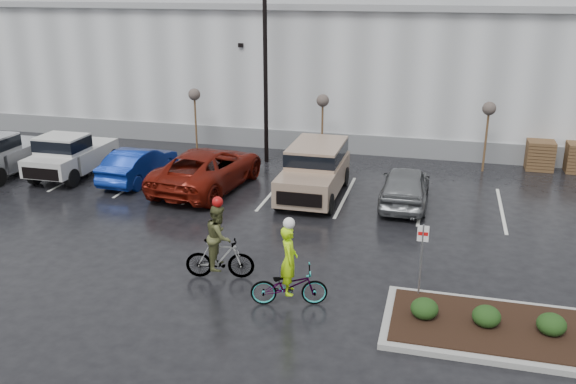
% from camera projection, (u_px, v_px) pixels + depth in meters
% --- Properties ---
extents(ground, '(120.00, 120.00, 0.00)m').
position_uv_depth(ground, '(282.00, 286.00, 17.38)').
color(ground, black).
rests_on(ground, ground).
extents(warehouse, '(60.50, 15.50, 7.20)m').
position_uv_depth(warehouse, '(378.00, 62.00, 36.28)').
color(warehouse, '#ABAEB0').
rests_on(warehouse, ground).
extents(wooded_ridge, '(80.00, 25.00, 6.00)m').
position_uv_depth(wooded_ridge, '(405.00, 39.00, 57.53)').
color(wooded_ridge, '#1E3918').
rests_on(wooded_ridge, ground).
extents(lamppost, '(0.50, 1.00, 9.22)m').
position_uv_depth(lamppost, '(265.00, 41.00, 27.42)').
color(lamppost, black).
rests_on(lamppost, ground).
extents(sapling_west, '(0.60, 0.60, 3.20)m').
position_uv_depth(sapling_west, '(194.00, 98.00, 30.26)').
color(sapling_west, '#472F1C').
rests_on(sapling_west, ground).
extents(sapling_mid, '(0.60, 0.60, 3.20)m').
position_uv_depth(sapling_mid, '(323.00, 104.00, 28.72)').
color(sapling_mid, '#472F1C').
rests_on(sapling_mid, ground).
extents(sapling_east, '(0.60, 0.60, 3.20)m').
position_uv_depth(sapling_east, '(489.00, 112.00, 26.94)').
color(sapling_east, '#472F1C').
rests_on(sapling_east, ground).
extents(pallet_stack_a, '(1.20, 1.20, 1.35)m').
position_uv_depth(pallet_stack_a, '(540.00, 155.00, 27.94)').
color(pallet_stack_a, '#472F1C').
rests_on(pallet_stack_a, ground).
extents(curb_island, '(8.00, 3.00, 0.15)m').
position_uv_depth(curb_island, '(549.00, 337.00, 14.78)').
color(curb_island, gray).
rests_on(curb_island, ground).
extents(mulch_bed, '(7.60, 2.60, 0.04)m').
position_uv_depth(mulch_bed, '(550.00, 333.00, 14.75)').
color(mulch_bed, black).
rests_on(mulch_bed, curb_island).
extents(shrub_a, '(0.70, 0.70, 0.52)m').
position_uv_depth(shrub_a, '(424.00, 309.00, 15.38)').
color(shrub_a, black).
rests_on(shrub_a, curb_island).
extents(shrub_b, '(0.70, 0.70, 0.52)m').
position_uv_depth(shrub_b, '(486.00, 316.00, 15.02)').
color(shrub_b, black).
rests_on(shrub_b, curb_island).
extents(shrub_c, '(0.70, 0.70, 0.52)m').
position_uv_depth(shrub_c, '(551.00, 324.00, 14.67)').
color(shrub_c, black).
rests_on(shrub_c, curb_island).
extents(fire_lane_sign, '(0.30, 0.05, 2.20)m').
position_uv_depth(fire_lane_sign, '(422.00, 252.00, 16.20)').
color(fire_lane_sign, gray).
rests_on(fire_lane_sign, ground).
extents(pickup_silver, '(2.10, 5.20, 1.96)m').
position_uv_depth(pickup_silver, '(6.00, 151.00, 27.39)').
color(pickup_silver, '#B8BAC1').
rests_on(pickup_silver, ground).
extents(pickup_white, '(2.10, 5.20, 1.96)m').
position_uv_depth(pickup_white, '(76.00, 152.00, 27.23)').
color(pickup_white, '#BCBCB7').
rests_on(pickup_white, ground).
extents(car_blue, '(1.80, 4.49, 1.45)m').
position_uv_depth(car_blue, '(139.00, 164.00, 26.35)').
color(car_blue, navy).
rests_on(car_blue, ground).
extents(car_red, '(3.51, 6.42, 1.71)m').
position_uv_depth(car_red, '(208.00, 168.00, 25.33)').
color(car_red, '#651209').
rests_on(car_red, ground).
extents(suv_tan, '(2.20, 5.10, 2.06)m').
position_uv_depth(suv_tan, '(314.00, 172.00, 24.26)').
color(suv_tan, gray).
rests_on(suv_tan, ground).
extents(car_grey, '(1.79, 4.45, 1.52)m').
position_uv_depth(car_grey, '(405.00, 185.00, 23.53)').
color(car_grey, slate).
rests_on(car_grey, ground).
extents(cyclist_hivis, '(2.18, 1.24, 2.50)m').
position_uv_depth(cyclist_hivis, '(289.00, 278.00, 16.18)').
color(cyclist_hivis, '#3F3F44').
rests_on(cyclist_hivis, ground).
extents(cyclist_olive, '(2.01, 1.01, 2.52)m').
position_uv_depth(cyclist_olive, '(219.00, 249.00, 17.60)').
color(cyclist_olive, '#3F3F44').
rests_on(cyclist_olive, ground).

